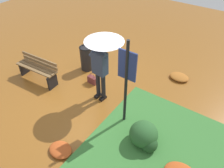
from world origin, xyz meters
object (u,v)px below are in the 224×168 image
info_sign_post (127,75)px  trash_bin (86,58)px  park_bench (38,69)px  person_with_umbrella (102,51)px  handbag (92,80)px

info_sign_post → trash_bin: 2.75m
park_bench → person_with_umbrella: bearing=11.5°
handbag → park_bench: bearing=-151.8°
person_with_umbrella → handbag: (-0.69, 0.35, -1.42)m
handbag → park_bench: park_bench is taller
info_sign_post → park_bench: info_sign_post is taller
info_sign_post → person_with_umbrella: bearing=158.6°
trash_bin → info_sign_post: bearing=-28.5°
person_with_umbrella → info_sign_post: 1.00m
trash_bin → person_with_umbrella: bearing=-33.0°
handbag → person_with_umbrella: bearing=-27.1°
info_sign_post → trash_bin: (-2.24, 1.22, -1.03)m
person_with_umbrella → park_bench: (-2.17, -0.44, -1.15)m
person_with_umbrella → handbag: size_ratio=5.53×
handbag → trash_bin: trash_bin is taller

